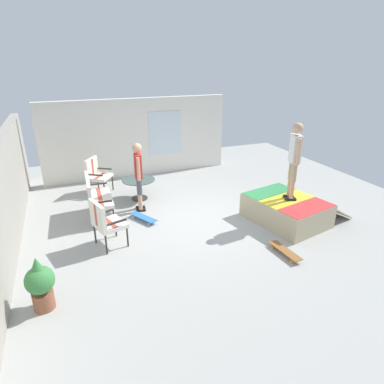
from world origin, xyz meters
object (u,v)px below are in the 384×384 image
at_px(skateboard_spare, 285,251).
at_px(potted_plant, 40,283).
at_px(patio_chair_by_wall, 104,220).
at_px(skate_ramp, 287,210).
at_px(patio_table, 139,185).
at_px(person_watching, 138,172).
at_px(patio_bench, 95,194).
at_px(person_skater, 295,155).
at_px(patio_chair_near_house, 96,172).
at_px(skateboard_by_bench, 143,217).

height_order(skateboard_spare, potted_plant, potted_plant).
bearing_deg(patio_chair_by_wall, skateboard_spare, -116.62).
relative_size(skate_ramp, skateboard_spare, 2.98).
bearing_deg(patio_table, person_watching, 168.90).
xyz_separation_m(patio_bench, person_skater, (-1.90, -4.23, 1.01)).
bearing_deg(skate_ramp, skateboard_spare, 142.94).
distance_m(skate_ramp, patio_chair_near_house, 5.33).
distance_m(patio_bench, skateboard_spare, 4.54).
relative_size(patio_chair_by_wall, person_skater, 0.57).
height_order(patio_chair_near_house, patio_table, patio_chair_near_house).
height_order(person_skater, potted_plant, person_skater).
bearing_deg(skate_ramp, skateboard_by_bench, 68.25).
bearing_deg(person_skater, patio_chair_by_wall, 84.38).
distance_m(person_watching, potted_plant, 3.78).
relative_size(patio_chair_near_house, skateboard_by_bench, 1.27).
height_order(person_watching, skateboard_spare, person_watching).
bearing_deg(patio_bench, patio_table, -59.18).
relative_size(patio_chair_by_wall, skateboard_spare, 1.26).
bearing_deg(person_watching, patio_chair_near_house, 28.20).
relative_size(patio_chair_by_wall, potted_plant, 1.11).
bearing_deg(patio_chair_near_house, person_skater, -131.56).
xyz_separation_m(patio_chair_by_wall, skateboard_spare, (-1.63, -3.25, -0.53)).
distance_m(person_watching, person_skater, 3.72).
height_order(patio_chair_by_wall, potted_plant, patio_chair_by_wall).
xyz_separation_m(skateboard_by_bench, skateboard_spare, (-2.51, -2.26, 0.00)).
bearing_deg(person_skater, skateboard_spare, 141.81).
xyz_separation_m(patio_table, skateboard_by_bench, (-1.34, 0.23, -0.32)).
bearing_deg(skate_ramp, patio_table, 48.58).
bearing_deg(patio_chair_by_wall, patio_bench, 0.82).
relative_size(skate_ramp, patio_table, 2.69).
bearing_deg(patio_chair_by_wall, skateboard_by_bench, -48.49).
height_order(skate_ramp, patio_chair_by_wall, patio_chair_by_wall).
height_order(skate_ramp, skateboard_by_bench, skate_ramp).
distance_m(patio_bench, potted_plant, 3.18).
bearing_deg(potted_plant, patio_chair_near_house, -16.52).
bearing_deg(skateboard_by_bench, patio_bench, 59.14).
distance_m(person_watching, skateboard_spare, 3.93).
height_order(person_skater, skateboard_spare, person_skater).
bearing_deg(potted_plant, skateboard_spare, -91.86).
height_order(patio_bench, patio_chair_by_wall, same).
height_order(patio_table, skateboard_by_bench, patio_table).
relative_size(skate_ramp, patio_chair_near_house, 2.37).
xyz_separation_m(person_skater, skateboard_spare, (-1.21, 0.96, -1.54)).
relative_size(skate_ramp, person_skater, 1.36).
bearing_deg(skate_ramp, patio_chair_near_house, 48.41).
relative_size(patio_table, person_skater, 0.51).
distance_m(person_skater, skateboard_spare, 2.18).
distance_m(skate_ramp, patio_chair_by_wall, 4.21).
distance_m(skate_ramp, person_watching, 3.72).
xyz_separation_m(patio_chair_near_house, potted_plant, (-4.62, 1.37, -0.15)).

